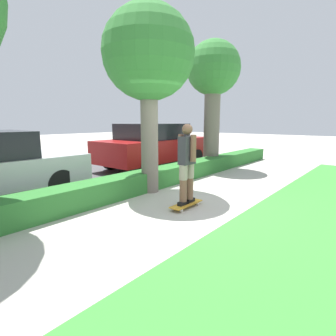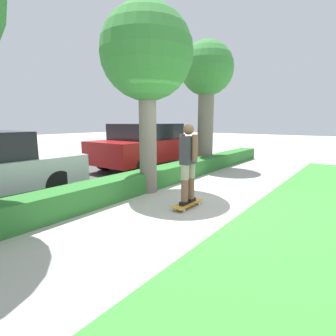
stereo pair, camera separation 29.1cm
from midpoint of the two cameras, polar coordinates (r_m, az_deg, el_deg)
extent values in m
plane|color=#ADA89E|center=(5.48, 7.13, -7.82)|extent=(60.00, 60.00, 0.00)
cube|color=#474749|center=(8.44, -17.55, -1.79)|extent=(14.74, 5.00, 0.01)
cube|color=#2D702D|center=(6.39, -4.96, -3.01)|extent=(14.74, 0.60, 0.46)
cube|color=gold|center=(5.24, 5.61, -7.80)|extent=(0.81, 0.24, 0.02)
cylinder|color=silver|center=(5.42, 8.06, -7.68)|extent=(0.06, 0.04, 0.06)
cylinder|color=silver|center=(5.52, 6.46, -7.33)|extent=(0.06, 0.04, 0.06)
cylinder|color=silver|center=(4.99, 4.66, -9.21)|extent=(0.06, 0.04, 0.06)
cylinder|color=silver|center=(5.09, 2.99, -8.80)|extent=(0.06, 0.04, 0.06)
cube|color=black|center=(5.14, 4.93, -7.62)|extent=(0.26, 0.09, 0.07)
cylinder|color=brown|center=(5.03, 5.00, -3.35)|extent=(0.14, 0.14, 0.72)
cylinder|color=gray|center=(4.99, 5.03, -0.95)|extent=(0.16, 0.16, 0.29)
cube|color=black|center=(5.31, 6.30, -7.05)|extent=(0.26, 0.09, 0.07)
cylinder|color=brown|center=(5.21, 6.38, -2.91)|extent=(0.14, 0.14, 0.72)
cylinder|color=gray|center=(5.17, 6.43, -0.59)|extent=(0.16, 0.16, 0.29)
cube|color=#333338|center=(5.01, 5.83, 3.83)|extent=(0.34, 0.19, 0.53)
cylinder|color=brown|center=(4.93, 7.21, 4.31)|extent=(0.11, 0.11, 0.50)
cylinder|color=brown|center=(5.09, 4.51, 4.54)|extent=(0.11, 0.11, 0.50)
sphere|color=brown|center=(4.99, 5.91, 8.37)|extent=(0.20, 0.20, 0.20)
cylinder|color=#70665B|center=(6.19, -2.70, 6.61)|extent=(0.40, 0.40, 2.60)
sphere|color=#387F38|center=(6.36, -2.85, 23.69)|extent=(2.07, 2.07, 2.07)
cylinder|color=#70665B|center=(9.52, 10.36, 8.80)|extent=(0.55, 0.55, 2.96)
sphere|color=#387F38|center=(9.68, 10.76, 20.63)|extent=(1.84, 1.84, 1.84)
cylinder|color=black|center=(6.27, -21.22, -3.12)|extent=(0.64, 0.23, 0.64)
cylinder|color=black|center=(7.81, -27.42, -1.05)|extent=(0.64, 0.23, 0.64)
cube|color=maroon|center=(9.65, -1.89, 4.18)|extent=(4.49, 1.95, 0.74)
cube|color=black|center=(9.51, -2.46, 7.98)|extent=(2.34, 1.69, 0.54)
cylinder|color=black|center=(10.26, 6.93, 2.38)|extent=(0.61, 0.23, 0.61)
cylinder|color=black|center=(11.30, -0.47, 3.17)|extent=(0.61, 0.23, 0.61)
cylinder|color=black|center=(8.11, -3.84, 0.36)|extent=(0.61, 0.23, 0.61)
cylinder|color=black|center=(9.39, -11.52, 1.52)|extent=(0.61, 0.23, 0.61)
camera|label=1|loc=(0.15, 91.50, -0.27)|focal=28.00mm
camera|label=2|loc=(0.15, -88.50, 0.27)|focal=28.00mm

